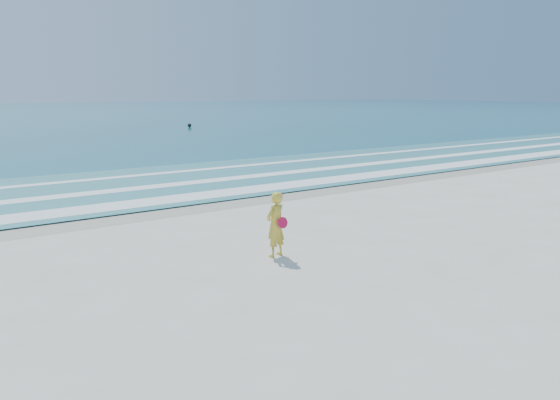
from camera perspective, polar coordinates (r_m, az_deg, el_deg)
ground at (r=11.53m, az=9.17°, el=-8.40°), size 400.00×400.00×0.00m
wet_sand at (r=18.75m, az=-10.53°, el=-0.79°), size 400.00×2.40×0.00m
shallow at (r=23.30m, az=-15.80°, el=1.41°), size 400.00×10.00×0.01m
foam_near at (r=19.91m, az=-12.14°, el=-0.01°), size 400.00×1.40×0.01m
foam_mid at (r=22.56m, az=-15.10°, el=1.15°), size 400.00×0.90×0.01m
foam_far at (r=25.64m, az=-17.73°, el=2.18°), size 400.00×0.60×0.01m
buoy at (r=61.32m, az=-9.44°, el=7.71°), size 0.42×0.42×0.42m
woman at (r=12.86m, az=-0.48°, el=-2.57°), size 0.65×0.52×1.56m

